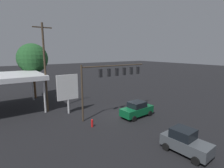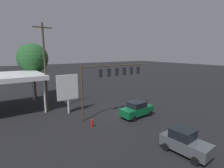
# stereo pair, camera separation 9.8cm
# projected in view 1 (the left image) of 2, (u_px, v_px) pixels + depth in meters

# --- Properties ---
(ground_plane) EXTENTS (200.00, 200.00, 0.00)m
(ground_plane) POSITION_uv_depth(u_px,v_px,m) (121.00, 115.00, 22.65)
(ground_plane) COLOR black
(traffic_signal_assembly) EXTENTS (9.53, 0.43, 6.64)m
(traffic_signal_assembly) POSITION_uv_depth(u_px,v_px,m) (112.00, 75.00, 22.12)
(traffic_signal_assembly) COLOR #473828
(traffic_signal_assembly) RESTS_ON ground
(utility_pole) EXTENTS (2.40, 0.26, 11.71)m
(utility_pole) POSITION_uv_depth(u_px,v_px,m) (45.00, 67.00, 22.94)
(utility_pole) COLOR #473828
(utility_pole) RESTS_ON ground
(price_sign) EXTENTS (2.81, 0.27, 5.18)m
(price_sign) POSITION_uv_depth(u_px,v_px,m) (68.00, 88.00, 22.63)
(price_sign) COLOR silver
(price_sign) RESTS_ON ground
(hatchback_crossing) EXTENTS (2.18, 3.91, 1.97)m
(hatchback_crossing) POSITION_uv_depth(u_px,v_px,m) (185.00, 142.00, 14.02)
(hatchback_crossing) COLOR #474C51
(hatchback_crossing) RESTS_ON ground
(sedan_far) EXTENTS (4.51, 2.29, 1.93)m
(sedan_far) POSITION_uv_depth(u_px,v_px,m) (137.00, 109.00, 21.94)
(sedan_far) COLOR #0C592D
(sedan_far) RESTS_ON ground
(street_tree) EXTENTS (5.08, 5.08, 9.49)m
(street_tree) POSITION_uv_depth(u_px,v_px,m) (32.00, 59.00, 29.80)
(street_tree) COLOR #4C331E
(street_tree) RESTS_ON ground
(fire_hydrant) EXTENTS (0.24, 0.24, 0.88)m
(fire_hydrant) POSITION_uv_depth(u_px,v_px,m) (92.00, 123.00, 18.98)
(fire_hydrant) COLOR red
(fire_hydrant) RESTS_ON ground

